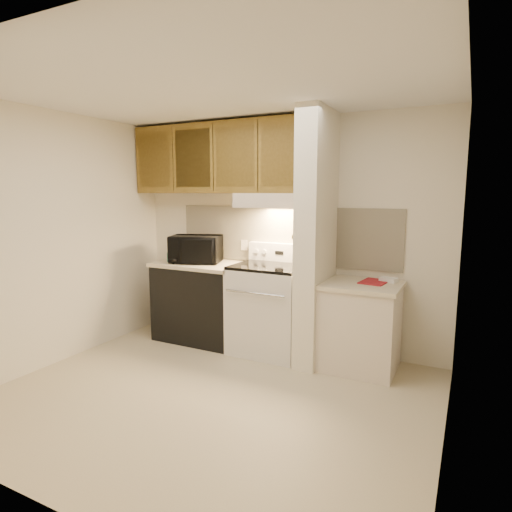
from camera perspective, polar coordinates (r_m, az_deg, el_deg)
The scene contains 50 objects.
floor at distance 3.84m, azimuth -5.93°, elevation -18.05°, with size 3.60×3.60×0.00m, color #C3B491.
ceiling at distance 3.52m, azimuth -6.60°, elevation 21.40°, with size 3.60×3.60×0.00m, color white.
wall_back at distance 4.78m, azimuth 3.62°, elevation 2.96°, with size 3.60×0.02×2.50m, color silver.
wall_left at distance 4.69m, azimuth -25.03°, elevation 2.06°, with size 0.02×3.00×2.50m, color silver.
wall_right at distance 2.91m, azimuth 24.99°, elevation -1.45°, with size 0.02×3.00×2.50m, color silver.
backsplash at distance 4.77m, azimuth 3.56°, elevation 2.77°, with size 2.60×0.02×0.63m, color #FFF0CA.
range_body at distance 4.62m, azimuth 1.82°, elevation -7.22°, with size 0.76×0.65×0.92m, color silver.
oven_window at distance 4.33m, azimuth 0.03°, elevation -7.73°, with size 0.50×0.01×0.30m, color black.
oven_handle at distance 4.24m, azimuth -0.20°, elevation -5.01°, with size 0.02×0.02×0.65m, color silver.
cooktop at distance 4.51m, azimuth 1.85°, elevation -1.40°, with size 0.74×0.64×0.03m, color black.
range_backguard at distance 4.75m, azimuth 3.31°, elevation 0.50°, with size 0.76×0.08×0.20m, color silver.
range_display at distance 4.71m, azimuth 3.11°, elevation 0.43°, with size 0.10×0.01×0.04m, color black.
range_knob_left_outer at distance 4.83m, azimuth 0.05°, elevation 0.64°, with size 0.05×0.05×0.02m, color silver.
range_knob_left_inner at distance 4.78m, azimuth 1.12°, elevation 0.57°, with size 0.05×0.05×0.02m, color silver.
range_knob_right_inner at distance 4.64m, azimuth 5.13°, elevation 0.28°, with size 0.05×0.05×0.02m, color silver.
range_knob_right_outer at distance 4.60m, azimuth 6.28°, elevation 0.20°, with size 0.05×0.05×0.02m, color silver.
dishwasher_front at distance 5.05m, azimuth -7.26°, elevation -6.18°, with size 1.00×0.63×0.87m, color black.
left_countertop at distance 4.96m, azimuth -7.36°, elevation -1.09°, with size 1.04×0.67×0.04m, color beige.
spoon_rest at distance 5.24m, azimuth -8.07°, elevation -0.30°, with size 0.19×0.06×0.01m, color black.
teal_jar at distance 5.07m, azimuth -11.28°, elevation -0.16°, with size 0.09×0.09×0.10m, color #2E695F.
outlet at distance 4.98m, azimuth -1.59°, elevation 1.47°, with size 0.08×0.01×0.12m, color beige.
microwave at distance 4.94m, azimuth -8.01°, elevation 0.92°, with size 0.56×0.38×0.31m, color black.
partition_pillar at distance 4.27m, azimuth 8.05°, elevation 2.23°, with size 0.22×0.70×2.50m, color white.
pillar_trim at distance 4.31m, azimuth 6.61°, elevation 2.97°, with size 0.01×0.70×0.04m, color brown.
knife_strip at distance 4.26m, azimuth 6.30°, elevation 3.19°, with size 0.02×0.42×0.04m, color black.
knife_blade_a at distance 4.13m, azimuth 5.38°, elevation 1.65°, with size 0.01×0.04×0.16m, color silver.
knife_handle_a at distance 4.12m, azimuth 5.43°, elevation 3.72°, with size 0.02×0.02×0.10m, color black.
knife_blade_b at distance 4.20m, azimuth 5.72°, elevation 1.61°, with size 0.01×0.04×0.18m, color silver.
knife_handle_b at distance 4.18m, azimuth 5.73°, elevation 3.78°, with size 0.02×0.02×0.10m, color black.
knife_blade_c at distance 4.28m, azimuth 6.12°, elevation 1.59°, with size 0.01×0.04×0.20m, color silver.
knife_handle_c at distance 4.27m, azimuth 6.23°, elevation 3.88°, with size 0.02×0.02×0.10m, color black.
knife_blade_d at distance 4.35m, azimuth 6.50°, elevation 1.97°, with size 0.01×0.04×0.16m, color silver.
knife_handle_d at distance 4.32m, azimuth 6.48°, elevation 3.93°, with size 0.02×0.02×0.10m, color black.
knife_blade_e at distance 4.43m, azimuth 6.88°, elevation 1.95°, with size 0.01×0.04×0.18m, color silver.
knife_handle_e at distance 4.40m, azimuth 6.83°, elevation 4.00°, with size 0.02×0.02×0.10m, color black.
oven_mitt at distance 4.49m, azimuth 7.14°, elevation 1.32°, with size 0.03×0.10×0.24m, color slate.
right_cab_base at distance 4.33m, azimuth 13.67°, elevation -9.32°, with size 0.70×0.60×0.81m, color beige.
right_countertop at distance 4.22m, azimuth 13.87°, elevation -3.81°, with size 0.74×0.64×0.04m, color beige.
red_folder at distance 4.29m, azimuth 15.49°, elevation -3.33°, with size 0.23×0.31×0.01m, color maroon.
white_box at distance 4.34m, azimuth 17.26°, elevation -3.05°, with size 0.16×0.11×0.04m, color white.
range_hood at distance 4.56m, azimuth 2.56°, elevation 7.42°, with size 0.78×0.44×0.15m, color beige.
hood_lip at distance 4.37m, azimuth 1.41°, elevation 6.79°, with size 0.78×0.04×0.06m, color beige.
upper_cabinets at distance 4.93m, azimuth -4.69°, elevation 12.83°, with size 2.18×0.33×0.77m, color brown.
cab_door_a at distance 5.28m, azimuth -13.39°, elevation 12.35°, with size 0.46×0.01×0.63m, color brown.
cab_gap_a at distance 5.11m, azimuth -11.01°, elevation 12.56°, with size 0.01×0.01×0.73m, color black.
cab_door_b at distance 4.95m, azimuth -8.44°, elevation 12.76°, with size 0.46×0.01×0.63m, color brown.
cab_gap_b at distance 4.80m, azimuth -5.72°, elevation 12.94°, with size 0.01×0.01×0.73m, color black.
cab_door_c at distance 4.66m, azimuth -2.81°, elevation 13.11°, with size 0.46×0.01×0.63m, color brown.
cab_gap_c at distance 4.53m, azimuth 0.26°, elevation 13.25°, with size 0.01×0.01×0.73m, color black.
cab_door_d at distance 4.41m, azimuth 3.52°, elevation 13.35°, with size 0.46×0.01×0.63m, color brown.
Camera 1 is at (1.88, -2.87, 1.72)m, focal length 30.00 mm.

